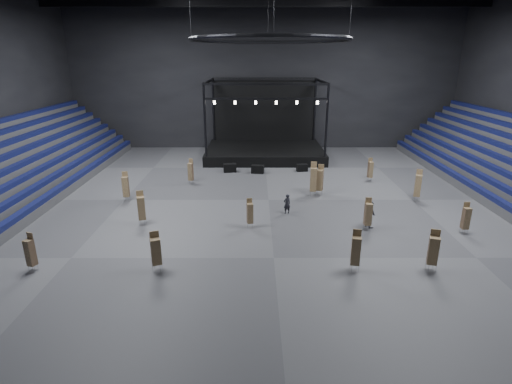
{
  "coord_description": "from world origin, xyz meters",
  "views": [
    {
      "loc": [
        -1.13,
        -32.44,
        11.77
      ],
      "look_at": [
        -1.08,
        -2.0,
        1.4
      ],
      "focal_mm": 28.0,
      "sensor_mm": 36.0,
      "label": 1
    }
  ],
  "objects_px": {
    "flight_case_left": "(230,168)",
    "crew_member": "(370,214)",
    "man_center": "(287,204)",
    "chair_stack_1": "(418,185)",
    "chair_stack_8": "(356,250)",
    "chair_stack_5": "(313,179)",
    "chair_stack_9": "(126,186)",
    "chair_stack_4": "(156,250)",
    "flight_case_mid": "(258,169)",
    "stage": "(265,144)",
    "chair_stack_6": "(370,169)",
    "flight_case_right": "(302,168)",
    "chair_stack_2": "(30,252)",
    "chair_stack_11": "(250,213)",
    "chair_stack_3": "(368,214)",
    "chair_stack_12": "(191,171)",
    "chair_stack_10": "(433,250)",
    "chair_stack_7": "(141,207)",
    "chair_stack_13": "(466,218)",
    "chair_stack_0": "(320,179)"
  },
  "relations": [
    {
      "from": "chair_stack_8",
      "to": "chair_stack_9",
      "type": "height_order",
      "value": "chair_stack_9"
    },
    {
      "from": "man_center",
      "to": "chair_stack_2",
      "type": "bearing_deg",
      "value": 6.84
    },
    {
      "from": "chair_stack_12",
      "to": "man_center",
      "type": "distance_m",
      "value": 11.69
    },
    {
      "from": "flight_case_mid",
      "to": "chair_stack_13",
      "type": "bearing_deg",
      "value": -46.73
    },
    {
      "from": "chair_stack_4",
      "to": "chair_stack_11",
      "type": "bearing_deg",
      "value": 29.23
    },
    {
      "from": "chair_stack_4",
      "to": "man_center",
      "type": "xyz_separation_m",
      "value": [
        8.17,
        8.86,
        -0.48
      ]
    },
    {
      "from": "flight_case_left",
      "to": "chair_stack_1",
      "type": "xyz_separation_m",
      "value": [
        16.54,
        -9.05,
        0.97
      ]
    },
    {
      "from": "chair_stack_2",
      "to": "chair_stack_4",
      "type": "xyz_separation_m",
      "value": [
        7.18,
        0.0,
        0.08
      ]
    },
    {
      "from": "chair_stack_11",
      "to": "chair_stack_2",
      "type": "bearing_deg",
      "value": -165.9
    },
    {
      "from": "chair_stack_3",
      "to": "flight_case_right",
      "type": "bearing_deg",
      "value": 100.4
    },
    {
      "from": "chair_stack_12",
      "to": "chair_stack_10",
      "type": "bearing_deg",
      "value": -27.88
    },
    {
      "from": "chair_stack_7",
      "to": "chair_stack_13",
      "type": "bearing_deg",
      "value": -22.46
    },
    {
      "from": "flight_case_left",
      "to": "crew_member",
      "type": "xyz_separation_m",
      "value": [
        10.99,
        -14.51,
        0.52
      ]
    },
    {
      "from": "stage",
      "to": "chair_stack_9",
      "type": "height_order",
      "value": "stage"
    },
    {
      "from": "flight_case_right",
      "to": "man_center",
      "type": "distance_m",
      "value": 12.51
    },
    {
      "from": "chair_stack_5",
      "to": "chair_stack_9",
      "type": "relative_size",
      "value": 1.19
    },
    {
      "from": "chair_stack_1",
      "to": "chair_stack_8",
      "type": "distance_m",
      "value": 14.27
    },
    {
      "from": "chair_stack_5",
      "to": "chair_stack_8",
      "type": "height_order",
      "value": "chair_stack_5"
    },
    {
      "from": "chair_stack_2",
      "to": "crew_member",
      "type": "distance_m",
      "value": 22.04
    },
    {
      "from": "chair_stack_9",
      "to": "man_center",
      "type": "distance_m",
      "value": 13.81
    },
    {
      "from": "stage",
      "to": "chair_stack_6",
      "type": "xyz_separation_m",
      "value": [
        10.22,
        -10.73,
        -0.25
      ]
    },
    {
      "from": "chair_stack_0",
      "to": "crew_member",
      "type": "xyz_separation_m",
      "value": [
        2.52,
        -7.03,
        -0.46
      ]
    },
    {
      "from": "chair_stack_5",
      "to": "chair_stack_12",
      "type": "bearing_deg",
      "value": 167.13
    },
    {
      "from": "chair_stack_0",
      "to": "chair_stack_7",
      "type": "distance_m",
      "value": 15.55
    },
    {
      "from": "chair_stack_6",
      "to": "chair_stack_10",
      "type": "xyz_separation_m",
      "value": [
        -1.19,
        -17.49,
        0.12
      ]
    },
    {
      "from": "chair_stack_6",
      "to": "chair_stack_8",
      "type": "height_order",
      "value": "chair_stack_8"
    },
    {
      "from": "flight_case_mid",
      "to": "crew_member",
      "type": "height_order",
      "value": "crew_member"
    },
    {
      "from": "chair_stack_3",
      "to": "chair_stack_6",
      "type": "distance_m",
      "value": 12.25
    },
    {
      "from": "flight_case_left",
      "to": "chair_stack_3",
      "type": "relative_size",
      "value": 0.56
    },
    {
      "from": "chair_stack_11",
      "to": "chair_stack_13",
      "type": "distance_m",
      "value": 15.03
    },
    {
      "from": "flight_case_left",
      "to": "chair_stack_6",
      "type": "xyz_separation_m",
      "value": [
        14.09,
        -3.31,
        0.75
      ]
    },
    {
      "from": "chair_stack_3",
      "to": "chair_stack_9",
      "type": "relative_size",
      "value": 0.93
    },
    {
      "from": "chair_stack_2",
      "to": "chair_stack_4",
      "type": "relative_size",
      "value": 0.97
    },
    {
      "from": "chair_stack_0",
      "to": "man_center",
      "type": "relative_size",
      "value": 1.75
    },
    {
      "from": "chair_stack_0",
      "to": "man_center",
      "type": "height_order",
      "value": "chair_stack_0"
    },
    {
      "from": "flight_case_left",
      "to": "chair_stack_2",
      "type": "xyz_separation_m",
      "value": [
        -10.13,
        -20.81,
        0.74
      ]
    },
    {
      "from": "chair_stack_4",
      "to": "chair_stack_5",
      "type": "relative_size",
      "value": 0.78
    },
    {
      "from": "flight_case_right",
      "to": "chair_stack_1",
      "type": "xyz_separation_m",
      "value": [
        8.77,
        -9.34,
        1.03
      ]
    },
    {
      "from": "chair_stack_8",
      "to": "man_center",
      "type": "distance_m",
      "value": 9.45
    },
    {
      "from": "stage",
      "to": "chair_stack_9",
      "type": "bearing_deg",
      "value": -126.38
    },
    {
      "from": "chair_stack_4",
      "to": "chair_stack_6",
      "type": "xyz_separation_m",
      "value": [
        17.04,
        17.49,
        -0.08
      ]
    },
    {
      "from": "chair_stack_5",
      "to": "chair_stack_7",
      "type": "relative_size",
      "value": 1.19
    },
    {
      "from": "chair_stack_3",
      "to": "chair_stack_10",
      "type": "relative_size",
      "value": 0.96
    },
    {
      "from": "flight_case_left",
      "to": "chair_stack_1",
      "type": "distance_m",
      "value": 18.88
    },
    {
      "from": "flight_case_left",
      "to": "man_center",
      "type": "bearing_deg",
      "value": -66.43
    },
    {
      "from": "chair_stack_3",
      "to": "crew_member",
      "type": "relative_size",
      "value": 1.24
    },
    {
      "from": "chair_stack_2",
      "to": "flight_case_mid",
      "type": "bearing_deg",
      "value": 77.16
    },
    {
      "from": "chair_stack_1",
      "to": "crew_member",
      "type": "height_order",
      "value": "chair_stack_1"
    },
    {
      "from": "chair_stack_6",
      "to": "chair_stack_11",
      "type": "xyz_separation_m",
      "value": [
        -11.75,
        -11.34,
        -0.07
      ]
    },
    {
      "from": "chair_stack_1",
      "to": "man_center",
      "type": "height_order",
      "value": "chair_stack_1"
    }
  ]
}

